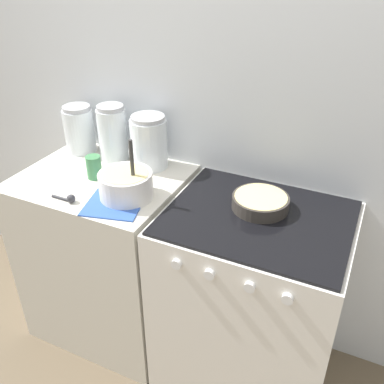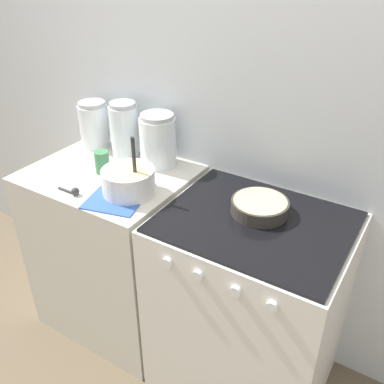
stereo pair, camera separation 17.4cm
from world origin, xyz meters
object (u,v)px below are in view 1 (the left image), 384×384
(stove, at_px, (250,301))
(storage_jar_middle, at_px, (113,136))
(tin_can, at_px, (94,167))
(mixing_bowl, at_px, (126,184))
(storage_jar_right, at_px, (149,145))
(baking_pan, at_px, (260,202))
(storage_jar_left, at_px, (80,132))

(stove, bearing_deg, storage_jar_middle, 166.30)
(stove, height_order, tin_can, tin_can)
(stove, bearing_deg, mixing_bowl, -169.99)
(stove, relative_size, storage_jar_right, 3.61)
(stove, relative_size, mixing_bowl, 3.38)
(storage_jar_right, bearing_deg, stove, -18.03)
(mixing_bowl, height_order, storage_jar_middle, storage_jar_middle)
(mixing_bowl, bearing_deg, baking_pan, 16.24)
(tin_can, bearing_deg, storage_jar_right, 51.28)
(storage_jar_right, height_order, tin_can, storage_jar_right)
(storage_jar_middle, relative_size, storage_jar_right, 1.07)
(mixing_bowl, distance_m, storage_jar_middle, 0.39)
(stove, bearing_deg, storage_jar_left, 168.97)
(baking_pan, bearing_deg, mixing_bowl, -163.76)
(mixing_bowl, bearing_deg, storage_jar_middle, 131.39)
(storage_jar_middle, distance_m, storage_jar_right, 0.20)
(baking_pan, distance_m, storage_jar_right, 0.61)
(baking_pan, distance_m, storage_jar_middle, 0.81)
(mixing_bowl, bearing_deg, stove, 10.01)
(tin_can, bearing_deg, mixing_bowl, -20.41)
(storage_jar_left, distance_m, storage_jar_middle, 0.20)
(storage_jar_right, bearing_deg, tin_can, -128.72)
(storage_jar_left, bearing_deg, baking_pan, -7.86)
(baking_pan, relative_size, storage_jar_left, 0.96)
(baking_pan, height_order, storage_jar_middle, storage_jar_middle)
(storage_jar_right, xyz_separation_m, tin_can, (-0.17, -0.21, -0.05))
(stove, height_order, storage_jar_left, storage_jar_left)
(storage_jar_middle, bearing_deg, stove, -13.70)
(storage_jar_right, bearing_deg, storage_jar_middle, 180.00)
(mixing_bowl, bearing_deg, tin_can, 159.59)
(storage_jar_left, distance_m, tin_can, 0.32)
(storage_jar_left, xyz_separation_m, storage_jar_middle, (0.20, -0.00, 0.01))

